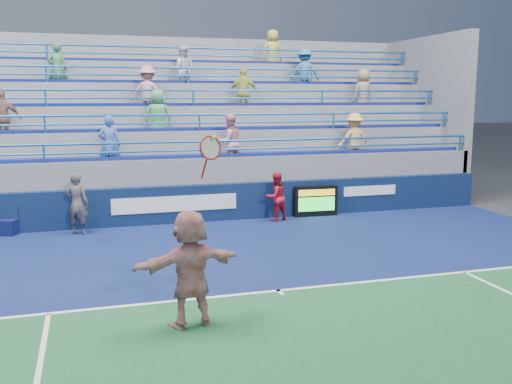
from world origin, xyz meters
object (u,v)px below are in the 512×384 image
object	(u,v)px
line_judge	(77,203)
judge_chair	(9,226)
serve_speed_board	(316,201)
tennis_player	(190,268)
ball_girl	(276,197)

from	to	relation	value
line_judge	judge_chair	bearing A→B (deg)	11.26
judge_chair	line_judge	bearing A→B (deg)	-12.95
serve_speed_board	tennis_player	distance (m)	8.99
judge_chair	ball_girl	world-z (taller)	ball_girl
judge_chair	tennis_player	distance (m)	8.27
ball_girl	tennis_player	bearing A→B (deg)	43.72
judge_chair	line_judge	xyz separation A→B (m)	(1.77, -0.41, 0.60)
serve_speed_board	tennis_player	world-z (taller)	tennis_player
judge_chair	tennis_player	xyz separation A→B (m)	(3.59, -7.41, 0.72)
serve_speed_board	ball_girl	world-z (taller)	ball_girl
line_judge	ball_girl	distance (m)	5.60
tennis_player	line_judge	size ratio (longest dim) A/B	1.82
line_judge	tennis_player	bearing A→B (deg)	128.76
judge_chair	tennis_player	bearing A→B (deg)	-64.14
serve_speed_board	tennis_player	size ratio (longest dim) A/B	0.45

